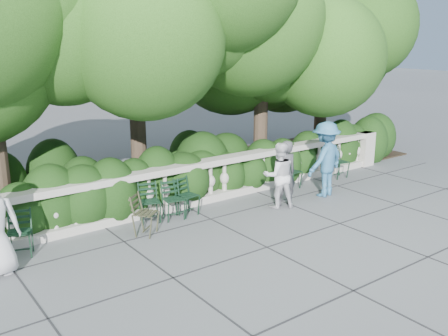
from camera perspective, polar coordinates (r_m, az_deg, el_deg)
ground at (r=10.31m, az=3.33°, el=-6.54°), size 90.00×90.00×0.00m
balustrade at (r=11.51m, az=-2.37°, el=-1.64°), size 12.00×0.44×1.00m
shrub_hedge at (r=12.62m, az=-5.42°, el=-2.49°), size 15.00×2.60×1.70m
tree_canopy at (r=12.56m, az=-3.58°, el=15.81°), size 15.04×6.52×6.78m
chair_a at (r=9.51m, az=-22.19°, el=-9.63°), size 0.59×0.61×0.84m
chair_b at (r=10.45m, az=-8.25°, el=-6.37°), size 0.56×0.58×0.84m
chair_c at (r=10.77m, az=-3.68°, el=-5.58°), size 0.51×0.55×0.84m
chair_d at (r=10.54m, az=-5.46°, el=-6.09°), size 0.52×0.55×0.84m
chair_e at (r=12.68m, az=8.18°, el=-2.49°), size 0.51×0.55×0.84m
chair_f at (r=13.86m, az=13.34°, el=-1.22°), size 0.47×0.51×0.84m
chair_weathered at (r=9.89m, az=-8.08°, el=-7.63°), size 0.64×0.65×0.84m
person_woman_grey at (r=11.33m, az=6.98°, el=-0.59°), size 0.61×0.46×1.51m
person_casual_man at (r=11.18m, az=6.28°, el=-0.84°), size 0.89×0.81×1.49m
person_older_blue at (r=12.13m, az=11.50°, el=1.00°), size 1.26×0.84×1.81m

